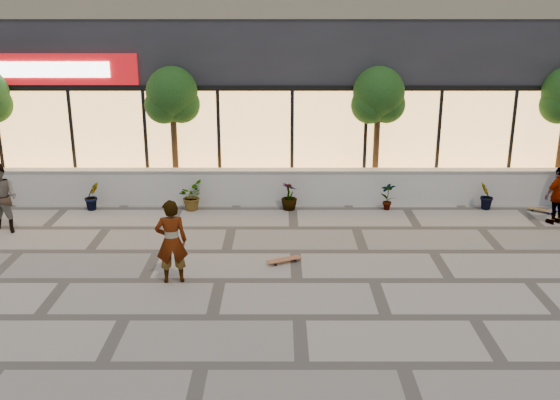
{
  "coord_description": "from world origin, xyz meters",
  "views": [
    {
      "loc": [
        -0.35,
        -10.46,
        5.58
      ],
      "look_at": [
        -0.36,
        3.2,
        1.3
      ],
      "focal_mm": 40.0,
      "sensor_mm": 36.0,
      "label": 1
    }
  ],
  "objects_px": {
    "tree_mideast": "(378,99)",
    "tree_midwest": "(172,99)",
    "skateboard_center": "(284,260)",
    "skater_right_near": "(558,195)",
    "skater_center": "(171,241)",
    "skateboard_right_far": "(554,210)",
    "skateboard_right_near": "(541,210)",
    "skater_left": "(1,198)"
  },
  "relations": [
    {
      "from": "tree_mideast",
      "to": "tree_midwest",
      "type": "bearing_deg",
      "value": 180.0
    },
    {
      "from": "skateboard_center",
      "to": "tree_mideast",
      "type": "bearing_deg",
      "value": 35.94
    },
    {
      "from": "tree_midwest",
      "to": "skater_right_near",
      "type": "distance_m",
      "value": 11.0
    },
    {
      "from": "skater_right_near",
      "to": "skater_center",
      "type": "bearing_deg",
      "value": -3.01
    },
    {
      "from": "skateboard_right_far",
      "to": "skater_center",
      "type": "bearing_deg",
      "value": 168.09
    },
    {
      "from": "tree_mideast",
      "to": "skateboard_right_far",
      "type": "distance_m",
      "value": 5.87
    },
    {
      "from": "skater_right_near",
      "to": "skateboard_right_near",
      "type": "bearing_deg",
      "value": -113.98
    },
    {
      "from": "tree_midwest",
      "to": "skateboard_right_far",
      "type": "height_order",
      "value": "tree_midwest"
    },
    {
      "from": "tree_midwest",
      "to": "skater_left",
      "type": "relative_size",
      "value": 2.15
    },
    {
      "from": "tree_mideast",
      "to": "skateboard_right_near",
      "type": "relative_size",
      "value": 5.78
    },
    {
      "from": "skater_right_near",
      "to": "skateboard_right_far",
      "type": "xyz_separation_m",
      "value": [
        0.36,
        0.91,
        -0.7
      ]
    },
    {
      "from": "skateboard_center",
      "to": "tree_midwest",
      "type": "bearing_deg",
      "value": 96.58
    },
    {
      "from": "skater_left",
      "to": "skateboard_right_near",
      "type": "distance_m",
      "value": 14.54
    },
    {
      "from": "tree_mideast",
      "to": "skater_left",
      "type": "xyz_separation_m",
      "value": [
        -9.92,
        -3.12,
        -2.08
      ]
    },
    {
      "from": "tree_mideast",
      "to": "skater_center",
      "type": "bearing_deg",
      "value": -129.97
    },
    {
      "from": "skater_right_near",
      "to": "skateboard_center",
      "type": "relative_size",
      "value": 1.91
    },
    {
      "from": "skater_right_near",
      "to": "tree_mideast",
      "type": "bearing_deg",
      "value": -52.2
    },
    {
      "from": "skater_left",
      "to": "tree_mideast",
      "type": "bearing_deg",
      "value": 26.96
    },
    {
      "from": "skater_center",
      "to": "skateboard_right_near",
      "type": "distance_m",
      "value": 10.69
    },
    {
      "from": "skateboard_right_near",
      "to": "skateboard_center",
      "type": "bearing_deg",
      "value": -118.95
    },
    {
      "from": "tree_midwest",
      "to": "tree_mideast",
      "type": "distance_m",
      "value": 6.0
    },
    {
      "from": "skater_left",
      "to": "skateboard_right_near",
      "type": "relative_size",
      "value": 2.68
    },
    {
      "from": "tree_midwest",
      "to": "skater_center",
      "type": "xyz_separation_m",
      "value": [
        0.89,
        -6.1,
        -2.09
      ]
    },
    {
      "from": "tree_midwest",
      "to": "skater_left",
      "type": "distance_m",
      "value": 5.42
    },
    {
      "from": "skater_center",
      "to": "skateboard_right_near",
      "type": "xyz_separation_m",
      "value": [
        9.61,
        4.6,
        -0.83
      ]
    },
    {
      "from": "tree_mideast",
      "to": "skateboard_right_far",
      "type": "xyz_separation_m",
      "value": [
        4.86,
        -1.5,
        -2.92
      ]
    },
    {
      "from": "skater_center",
      "to": "skateboard_right_far",
      "type": "height_order",
      "value": "skater_center"
    },
    {
      "from": "skater_left",
      "to": "skater_right_near",
      "type": "bearing_deg",
      "value": 12.31
    },
    {
      "from": "tree_midwest",
      "to": "tree_mideast",
      "type": "xyz_separation_m",
      "value": [
        6.0,
        0.0,
        0.0
      ]
    },
    {
      "from": "tree_mideast",
      "to": "skater_left",
      "type": "bearing_deg",
      "value": -162.55
    },
    {
      "from": "skater_right_near",
      "to": "skater_left",
      "type": "bearing_deg",
      "value": -21.18
    },
    {
      "from": "tree_midwest",
      "to": "skater_left",
      "type": "xyz_separation_m",
      "value": [
        -3.92,
        -3.12,
        -2.08
      ]
    },
    {
      "from": "tree_mideast",
      "to": "skater_center",
      "type": "height_order",
      "value": "tree_mideast"
    },
    {
      "from": "skater_center",
      "to": "skateboard_right_far",
      "type": "xyz_separation_m",
      "value": [
        9.97,
        4.6,
        -0.83
      ]
    },
    {
      "from": "skater_right_near",
      "to": "skateboard_right_far",
      "type": "height_order",
      "value": "skater_right_near"
    },
    {
      "from": "skater_center",
      "to": "skateboard_right_near",
      "type": "relative_size",
      "value": 2.65
    },
    {
      "from": "skater_right_near",
      "to": "tree_midwest",
      "type": "bearing_deg",
      "value": -36.93
    },
    {
      "from": "skater_center",
      "to": "skater_left",
      "type": "bearing_deg",
      "value": -41.74
    },
    {
      "from": "tree_mideast",
      "to": "skater_right_near",
      "type": "height_order",
      "value": "tree_mideast"
    },
    {
      "from": "tree_mideast",
      "to": "skateboard_right_near",
      "type": "height_order",
      "value": "tree_mideast"
    },
    {
      "from": "skater_left",
      "to": "skateboard_right_near",
      "type": "height_order",
      "value": "skater_left"
    },
    {
      "from": "tree_midwest",
      "to": "skateboard_center",
      "type": "height_order",
      "value": "tree_midwest"
    }
  ]
}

